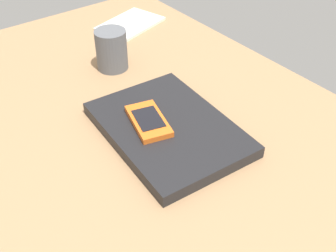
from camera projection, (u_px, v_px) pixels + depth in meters
desk_surface at (145, 125)px, 88.77cm from camera, size 120.00×80.00×3.00cm
laptop_closed at (168, 129)px, 83.36cm from camera, size 32.85×24.57×2.50cm
cell_phone_on_laptop at (148, 121)px, 82.34cm from camera, size 12.82×8.97×1.33cm
pen_cup at (112, 50)px, 101.16cm from camera, size 7.60×7.60×9.90cm
notepad at (130, 24)px, 122.91cm from camera, size 17.02×21.04×0.80cm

